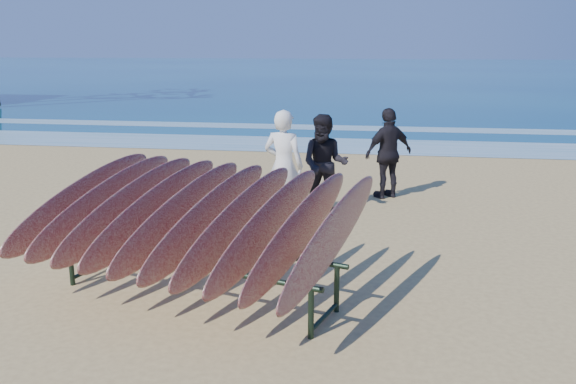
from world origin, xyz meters
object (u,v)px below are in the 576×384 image
person_dark_b (389,153)px  surfboard_rack (195,218)px  person_white (284,166)px  person_dark_a (325,164)px

person_dark_b → surfboard_rack: bearing=31.9°
person_white → person_dark_b: person_white is taller
surfboard_rack → person_white: 3.11m
person_dark_a → person_dark_b: size_ratio=1.00×
person_white → person_dark_b: size_ratio=1.08×
surfboard_rack → person_white: size_ratio=2.19×
surfboard_rack → person_dark_b: (2.04, 4.76, -0.10)m
surfboard_rack → person_dark_b: bearing=83.9°
person_dark_b → person_dark_a: bearing=13.8°
surfboard_rack → person_dark_a: size_ratio=2.36×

